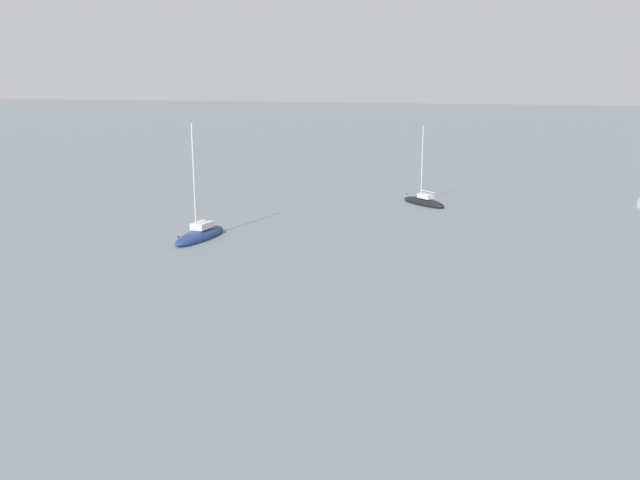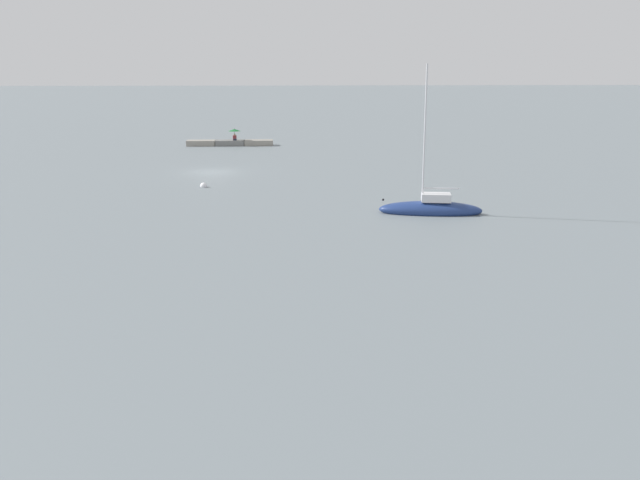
% 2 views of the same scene
% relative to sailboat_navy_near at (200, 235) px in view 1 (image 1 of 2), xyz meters
% --- Properties ---
extents(sailboat_navy_near, '(6.41, 2.65, 9.15)m').
position_rel_sailboat_navy_near_xyz_m(sailboat_navy_near, '(0.00, 0.00, 0.00)').
color(sailboat_navy_near, navy).
rests_on(sailboat_navy_near, ground_plane).
extents(sailboat_black_outer, '(4.78, 5.08, 7.80)m').
position_rel_sailboat_navy_near_xyz_m(sailboat_black_outer, '(-18.32, 15.17, -0.04)').
color(sailboat_black_outer, black).
rests_on(sailboat_black_outer, ground_plane).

